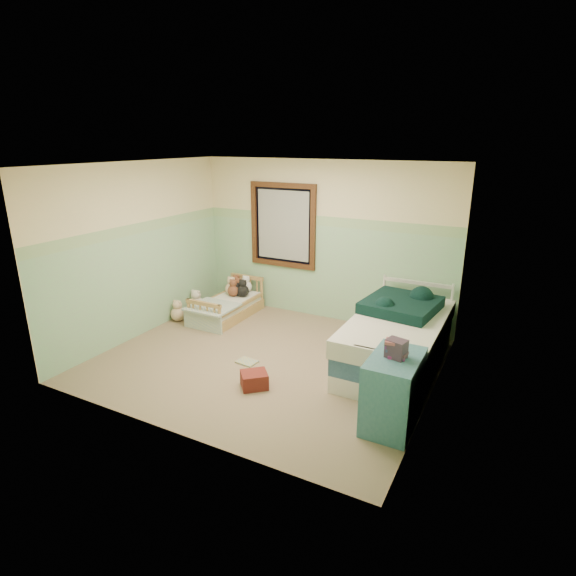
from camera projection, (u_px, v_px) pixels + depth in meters
The scene contains 30 objects.
floor at pixel (267, 360), 6.11m from camera, with size 4.20×3.60×0.02m, color brown.
ceiling at pixel (263, 164), 5.33m from camera, with size 4.20×3.60×0.02m, color silver.
wall_back at pixel (323, 242), 7.24m from camera, with size 4.20×0.04×2.50m, color beige.
wall_front at pixel (165, 315), 4.20m from camera, with size 4.20×0.04×2.50m, color beige.
wall_left at pixel (139, 251), 6.65m from camera, with size 0.04×3.60×2.50m, color beige.
wall_right at pixel (440, 294), 4.79m from camera, with size 0.04×3.60×2.50m, color beige.
wainscot_mint at pixel (322, 272), 7.38m from camera, with size 4.20×0.01×1.50m, color #8EAF8F.
border_strip at pixel (323, 221), 7.12m from camera, with size 4.20×0.01×0.15m, color #487E57.
window_frame at pixel (283, 226), 7.45m from camera, with size 1.16×0.06×1.36m, color black.
window_blinds at pixel (283, 225), 7.46m from camera, with size 0.92×0.01×1.12m, color #B0AFAB.
toddler_bed_frame at pixel (228, 312), 7.56m from camera, with size 0.64×1.28×0.16m, color #9A7048.
toddler_mattress at pixel (227, 304), 7.52m from camera, with size 0.58×1.22×0.12m, color silver.
patchwork_quilt at pixel (212, 307), 7.16m from camera, with size 0.69×0.64×0.03m, color #6E8DB2.
plush_bed_brown at pixel (236, 285), 7.96m from camera, with size 0.19×0.19×0.19m, color brown.
plush_bed_white at pixel (246, 287), 7.87m from camera, with size 0.20×0.20×0.20m, color white.
plush_bed_tan at pixel (232, 289), 7.75m from camera, with size 0.21×0.21×0.21m, color beige.
plush_bed_dark at pixel (243, 291), 7.64m from camera, with size 0.20×0.20×0.20m, color black.
plush_floor_cream at pixel (196, 304), 7.77m from camera, with size 0.26×0.26×0.26m, color silver.
plush_floor_tan at pixel (178, 314), 7.38m from camera, with size 0.23×0.23×0.23m, color beige.
twin_bed_frame at pixel (395, 358), 5.90m from camera, with size 1.02×2.04×0.22m, color silver.
twin_boxspring at pixel (397, 342), 5.84m from camera, with size 1.02×2.04×0.22m, color navy.
twin_mattress at pixel (398, 326), 5.77m from camera, with size 1.06×2.08×0.22m, color silver.
teal_blanket at pixel (401, 305), 5.99m from camera, with size 0.87×0.92×0.14m, color black.
dresser at pixel (393, 391), 4.61m from camera, with size 0.47×0.76×0.76m, color #2F667C.
book_stack at pixel (396, 349), 4.46m from camera, with size 0.19×0.15×0.19m, color brown.
red_pillow at pixel (254, 380), 5.41m from camera, with size 0.30×0.26×0.19m, color #A22318.
floor_book at pixel (247, 362), 6.02m from camera, with size 0.25×0.19×0.02m, color gold.
extra_plush_0 at pixel (237, 291), 7.68m from camera, with size 0.15×0.15×0.15m, color black.
extra_plush_1 at pixel (233, 291), 7.66m from camera, with size 0.20×0.20×0.20m, color brown.
extra_plush_2 at pixel (239, 289), 7.75m from camera, with size 0.19×0.19×0.19m, color brown.
Camera 1 is at (2.81, -4.75, 2.78)m, focal length 28.80 mm.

